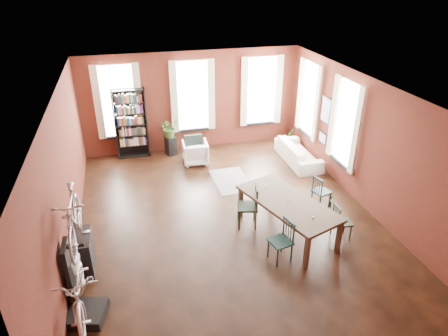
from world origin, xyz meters
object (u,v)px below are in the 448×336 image
object	(u,v)px
dining_chair_d	(321,191)
cream_sofa	(299,150)
dining_chair_a	(280,241)
bike_trainer	(87,314)
console_table	(82,253)
plant_stand	(171,146)
dining_chair_b	(247,206)
dining_table	(287,217)
white_armchair	(195,151)
dining_chair_c	(342,222)
bookshelf	(131,124)
bicycle_floor	(75,266)

from	to	relation	value
dining_chair_d	cream_sofa	bearing A→B (deg)	-27.21
dining_chair_a	bike_trainer	world-z (taller)	dining_chair_a
console_table	plant_stand	xyz separation A→B (m)	(2.45, 5.02, -0.10)
dining_chair_b	console_table	size ratio (longest dim) A/B	1.28
dining_table	dining_chair_d	distance (m)	1.55
dining_table	plant_stand	world-z (taller)	dining_table
dining_chair_d	plant_stand	xyz separation A→B (m)	(-3.28, 4.05, -0.12)
white_armchair	plant_stand	xyz separation A→B (m)	(-0.65, 0.81, -0.09)
dining_chair_b	dining_chair_c	bearing A→B (deg)	75.91
dining_chair_b	cream_sofa	size ratio (longest dim) A/B	0.49
dining_table	console_table	size ratio (longest dim) A/B	3.06
dining_chair_d	bookshelf	size ratio (longest dim) A/B	0.38
dining_chair_b	white_armchair	xyz separation A→B (m)	(-0.55, 3.57, -0.13)
dining_table	bookshelf	world-z (taller)	bookshelf
bicycle_floor	dining_chair_c	bearing A→B (deg)	5.35
white_armchair	bookshelf	bearing A→B (deg)	-25.01
dining_chair_b	plant_stand	world-z (taller)	dining_chair_b
dining_table	dining_chair_b	xyz separation A→B (m)	(-0.78, 0.52, 0.10)
cream_sofa	bike_trainer	world-z (taller)	cream_sofa
dining_chair_b	bicycle_floor	bearing A→B (deg)	-47.92
dining_chair_c	bicycle_floor	size ratio (longest dim) A/B	0.44
dining_chair_d	bike_trainer	distance (m)	6.09
dining_table	bicycle_floor	xyz separation A→B (m)	(-4.36, -1.43, 0.73)
cream_sofa	console_table	xyz separation A→B (m)	(-6.23, -3.50, -0.01)
dining_table	console_table	xyz separation A→B (m)	(-4.43, -0.12, -0.02)
dining_chair_b	bookshelf	bearing A→B (deg)	-138.96
bike_trainer	console_table	distance (m)	1.39
dining_table	bicycle_floor	bearing A→B (deg)	179.07
white_armchair	console_table	world-z (taller)	console_table
dining_chair_b	bookshelf	xyz separation A→B (m)	(-2.37, 4.56, 0.59)
dining_chair_d	bicycle_floor	world-z (taller)	bicycle_floor
dining_chair_a	bike_trainer	size ratio (longest dim) A/B	1.48
bike_trainer	white_armchair	bearing A→B (deg)	61.69
bookshelf	white_armchair	size ratio (longest dim) A/B	2.85
dining_table	dining_chair_b	size ratio (longest dim) A/B	2.39
dining_chair_d	plant_stand	world-z (taller)	dining_chair_d
dining_table	cream_sofa	world-z (taller)	dining_table
dining_chair_a	dining_chair_c	xyz separation A→B (m)	(1.62, 0.37, -0.04)
console_table	bookshelf	bearing A→B (deg)	76.17
dining_table	dining_chair_d	world-z (taller)	dining_chair_d
bike_trainer	plant_stand	world-z (taller)	plant_stand
dining_chair_b	bicycle_floor	size ratio (longest dim) A/B	0.53
dining_chair_b	console_table	bearing A→B (deg)	-66.48
dining_chair_b	dining_table	bearing A→B (deg)	69.85
dining_chair_d	white_armchair	bearing A→B (deg)	23.02
dining_chair_a	bike_trainer	bearing A→B (deg)	-93.44
bookshelf	console_table	size ratio (longest dim) A/B	2.75
bike_trainer	plant_stand	size ratio (longest dim) A/B	1.05
cream_sofa	plant_stand	bearing A→B (deg)	68.07
cream_sofa	dining_chair_b	bearing A→B (deg)	137.95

